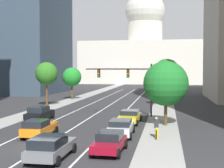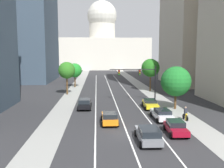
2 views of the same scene
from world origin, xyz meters
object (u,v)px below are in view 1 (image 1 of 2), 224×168
Objects in this scene: car_orange at (39,128)px; cyclist at (156,128)px; street_tree_mid_right at (167,72)px; street_tree_far_right at (166,83)px; car_white at (121,127)px; fire_hydrant at (157,133)px; car_black at (39,113)px; traffic_signal_mast at (130,79)px; car_gray at (51,147)px; street_tree_mid_left at (72,77)px; car_crimson at (110,142)px; capitol_building at (145,52)px; street_tree_near_left at (47,74)px; car_yellow at (130,116)px.

car_orange is 9.69m from cyclist.
street_tree_mid_right reaches higher than street_tree_far_right.
fire_hydrant is (3.01, -0.54, -0.30)m from car_white.
cyclist is at bearing 107.27° from fire_hydrant.
street_tree_mid_right reaches higher than cyclist.
traffic_signal_mast is (9.41, 4.83, 3.65)m from car_black.
fire_hydrant is at bearing -95.92° from street_tree_far_right.
car_black is 5.00× the size of fire_hydrant.
car_black is at bearing 25.11° from car_gray.
street_tree_mid_left is (-17.37, 7.92, -1.01)m from street_tree_mid_right.
car_black is 11.19m from traffic_signal_mast.
car_white is 8.51m from car_gray.
fire_hydrant is at bearing -166.50° from cyclist.
street_tree_far_right reaches higher than cyclist.
cyclist reaches higher than car_white.
car_white is at bearing 2.50° from car_crimson.
capitol_building is 99.56m from car_black.
street_tree_near_left is (-14.23, 20.36, 4.20)m from car_white.
car_yellow is 5.12m from street_tree_far_right.
car_crimson is 0.86× the size of car_gray.
car_orange is at bearing -78.21° from street_tree_mid_left.
street_tree_mid_left is at bearing 30.87° from car_yellow.
cyclist is (6.30, 7.46, 0.06)m from car_gray.
car_orange is at bearing 101.08° from car_white.
capitol_building is at bearing 94.32° from fire_hydrant.
car_crimson is at bearing -120.71° from fire_hydrant.
street_tree_far_right is 1.08× the size of street_tree_mid_left.
street_tree_near_left reaches higher than car_white.
street_tree_near_left reaches higher than traffic_signal_mast.
car_orange is 0.93× the size of car_white.
street_tree_far_right reaches higher than fire_hydrant.
cyclist is at bearing -39.39° from car_gray.
car_black is (-10.02, 6.95, 0.04)m from car_white.
fire_hydrant is at bearing -101.32° from car_white.
car_gray reaches higher than car_crimson.
street_tree_mid_right is at bearing 11.07° from street_tree_near_left.
car_crimson is 0.57× the size of street_tree_mid_right.
street_tree_mid_right is 1.21× the size of street_tree_mid_left.
car_white is (6.68, 1.44, -0.01)m from car_orange.
street_tree_far_right reaches higher than car_white.
cyclist is 7.20m from street_tree_far_right.
street_tree_near_left is (-7.55, 21.80, 4.19)m from car_orange.
car_white is (0.00, 5.60, 0.02)m from car_crimson.
car_black is 0.68× the size of street_tree_near_left.
car_yellow is at bearing 18.99° from cyclist.
cyclist is at bearing -84.13° from car_orange.
car_white is 0.66× the size of street_tree_mid_right.
car_gray is at bearing 169.43° from car_yellow.
fire_hydrant is 0.13× the size of street_tree_mid_right.
capitol_building is at bearing -2.36° from car_black.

